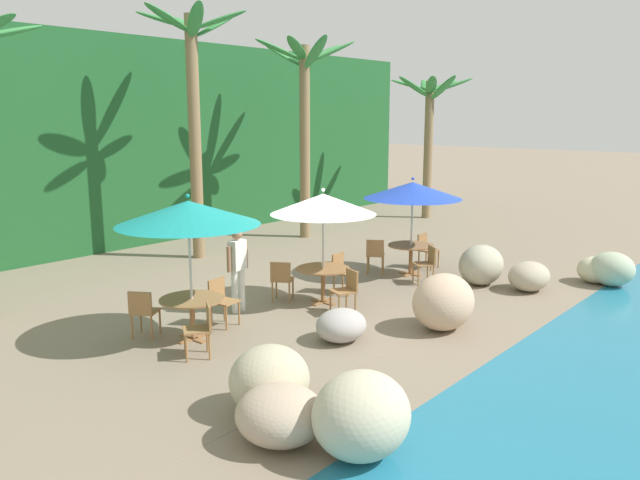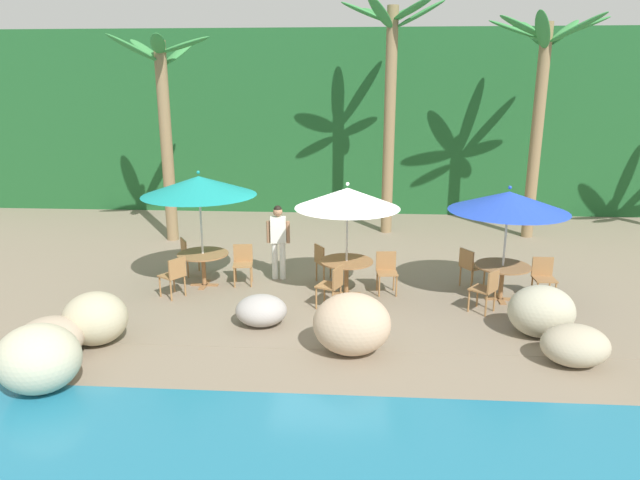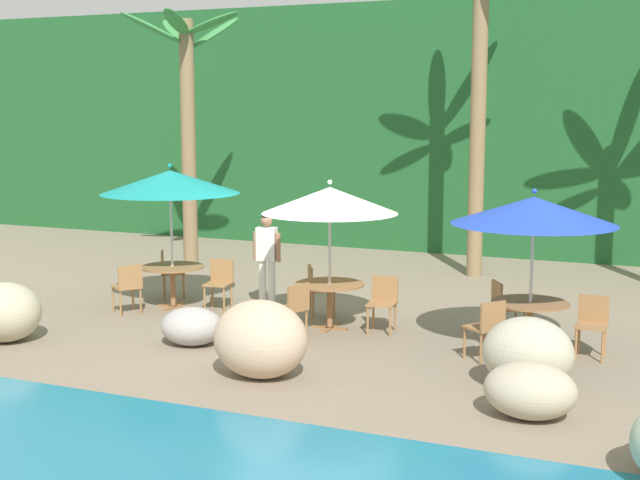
{
  "view_description": "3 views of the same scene",
  "coord_description": "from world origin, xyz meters",
  "views": [
    {
      "loc": [
        -9.32,
        -8.08,
        3.84
      ],
      "look_at": [
        0.63,
        0.39,
        1.23
      ],
      "focal_mm": 35.67,
      "sensor_mm": 36.0,
      "label": 1
    },
    {
      "loc": [
        0.53,
        -11.19,
        4.28
      ],
      "look_at": [
        -0.27,
        0.58,
        1.02
      ],
      "focal_mm": 31.86,
      "sensor_mm": 36.0,
      "label": 2
    },
    {
      "loc": [
        5.56,
        -12.59,
        3.5
      ],
      "look_at": [
        0.04,
        0.31,
        1.38
      ],
      "focal_mm": 49.5,
      "sensor_mm": 36.0,
      "label": 3
    }
  ],
  "objects": [
    {
      "name": "chair_blue_inland",
      "position": [
        2.96,
        0.61,
        0.51
      ],
      "size": [
        0.58,
        0.58,
        0.87
      ],
      "color": "#9E7042",
      "rests_on": "ground"
    },
    {
      "name": "terrace_deck",
      "position": [
        0.0,
        0.0,
        0.0
      ],
      "size": [
        18.0,
        5.2,
        0.01
      ],
      "color": "gray",
      "rests_on": "ground"
    },
    {
      "name": "umbrella_teal",
      "position": [
        -2.8,
        0.35,
        2.22
      ],
      "size": [
        2.41,
        2.41,
        2.54
      ],
      "color": "silver",
      "rests_on": "ground"
    },
    {
      "name": "palm_tree_nearest",
      "position": [
        -4.69,
        4.04,
        3.59
      ],
      "size": [
        2.67,
        2.75,
        5.52
      ],
      "color": "olive",
      "rests_on": "ground"
    },
    {
      "name": "palm_tree_third",
      "position": [
        5.45,
        5.09,
        4.14
      ],
      "size": [
        3.08,
        3.0,
        6.05
      ],
      "color": "olive",
      "rests_on": "ground"
    },
    {
      "name": "umbrella_blue",
      "position": [
        3.48,
        -0.07,
        2.05
      ],
      "size": [
        2.33,
        2.33,
        2.37
      ],
      "color": "silver",
      "rests_on": "ground"
    },
    {
      "name": "chair_teal_inland",
      "position": [
        -3.32,
        1.03,
        0.51
      ],
      "size": [
        0.58,
        0.58,
        0.87
      ],
      "color": "#9E7042",
      "rests_on": "ground"
    },
    {
      "name": "palm_tree_second",
      "position": [
        1.39,
        5.34,
        4.26
      ],
      "size": [
        2.86,
        2.71,
        6.48
      ],
      "color": "olive",
      "rests_on": "ground"
    },
    {
      "name": "chair_white_seaward",
      "position": [
        1.16,
        0.21,
        0.51
      ],
      "size": [
        0.46,
        0.46,
        0.87
      ],
      "color": "#9E7042",
      "rests_on": "ground"
    },
    {
      "name": "chair_white_inland",
      "position": [
        -0.2,
        0.72,
        0.51
      ],
      "size": [
        0.58,
        0.58,
        0.87
      ],
      "color": "#9E7042",
      "rests_on": "ground"
    },
    {
      "name": "dining_table_teal",
      "position": [
        -2.8,
        0.35,
        0.61
      ],
      "size": [
        1.1,
        1.1,
        0.74
      ],
      "color": "olive",
      "rests_on": "ground"
    },
    {
      "name": "chair_blue_left",
      "position": [
        3.03,
        -0.8,
        0.51
      ],
      "size": [
        0.6,
        0.59,
        0.87
      ],
      "color": "#9E7042",
      "rests_on": "ground"
    },
    {
      "name": "chair_teal_left",
      "position": [
        -3.2,
        -0.41,
        0.51
      ],
      "size": [
        0.59,
        0.59,
        0.87
      ],
      "color": "#9E7042",
      "rests_on": "ground"
    },
    {
      "name": "waiter_in_white",
      "position": [
        -1.22,
        0.91,
        0.99
      ],
      "size": [
        0.52,
        0.24,
        1.7
      ],
      "color": "white",
      "rests_on": "ground"
    },
    {
      "name": "chair_teal_seaward",
      "position": [
        -1.97,
        0.56,
        0.51
      ],
      "size": [
        0.47,
        0.48,
        0.87
      ],
      "color": "#9E7042",
      "rests_on": "ground"
    },
    {
      "name": "umbrella_white",
      "position": [
        0.32,
        0.04,
        2.06
      ],
      "size": [
        2.14,
        2.14,
        2.38
      ],
      "color": "silver",
      "rests_on": "ground"
    },
    {
      "name": "dining_table_white",
      "position": [
        0.32,
        0.04,
        0.61
      ],
      "size": [
        1.1,
        1.1,
        0.74
      ],
      "color": "olive",
      "rests_on": "ground"
    },
    {
      "name": "rock_seawall",
      "position": [
        -0.36,
        -2.95,
        0.42
      ],
      "size": [
        14.63,
        3.46,
        1.03
      ],
      "color": "#AFBE9D",
      "rests_on": "ground"
    },
    {
      "name": "dining_table_blue",
      "position": [
        3.48,
        -0.07,
        0.61
      ],
      "size": [
        1.1,
        1.1,
        0.74
      ],
      "color": "olive",
      "rests_on": "ground"
    },
    {
      "name": "foliage_backdrop",
      "position": [
        0.0,
        9.0,
        3.0
      ],
      "size": [
        28.0,
        2.4,
        6.0
      ],
      "color": "#1E5628",
      "rests_on": "ground"
    },
    {
      "name": "ground_plane",
      "position": [
        0.0,
        0.0,
        0.0
      ],
      "size": [
        120.0,
        120.0,
        0.0
      ],
      "primitive_type": "plane",
      "color": "gray"
    },
    {
      "name": "chair_white_left",
      "position": [
        0.07,
        -0.78,
        0.51
      ],
      "size": [
        0.56,
        0.55,
        0.87
      ],
      "color": "#9E7042",
      "rests_on": "ground"
    },
    {
      "name": "chair_blue_seaward",
      "position": [
        4.33,
        0.02,
        0.51
      ],
      "size": [
        0.42,
        0.43,
        0.87
      ],
      "color": "#9E7042",
      "rests_on": "ground"
    }
  ]
}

